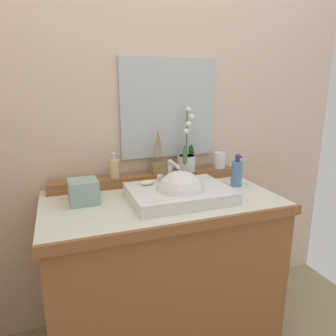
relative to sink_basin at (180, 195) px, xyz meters
name	(u,v)px	position (x,y,z in m)	size (l,w,h in m)	color
wall_back	(137,86)	(-0.08, 0.48, 0.51)	(2.63, 0.20, 2.73)	beige
vanity_cabinet	(162,273)	(-0.08, 0.05, -0.44)	(1.13, 0.64, 0.84)	brown
back_ledge	(147,179)	(-0.08, 0.31, 0.00)	(1.06, 0.10, 0.05)	brown
sink_basin	(180,195)	(0.00, 0.00, 0.00)	(0.47, 0.36, 0.27)	white
soap_bar	(147,182)	(-0.13, 0.11, 0.05)	(0.07, 0.04, 0.02)	beige
potted_plant	(187,157)	(0.16, 0.30, 0.11)	(0.11, 0.12, 0.37)	silver
soap_dispenser	(114,168)	(-0.26, 0.30, 0.08)	(0.05, 0.06, 0.13)	#D5BA8A
tumbler_cup	(219,160)	(0.37, 0.29, 0.08)	(0.07, 0.07, 0.09)	silver
reed_diffuser	(158,167)	(-0.01, 0.30, 0.06)	(0.08, 0.11, 0.24)	olive
lotion_bottle	(237,173)	(0.37, 0.10, 0.05)	(0.06, 0.06, 0.17)	#527CAC
tissue_box	(83,191)	(-0.44, 0.11, 0.03)	(0.13, 0.13, 0.11)	#85AC9B
mirror	(168,109)	(0.07, 0.37, 0.38)	(0.55, 0.02, 0.55)	silver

